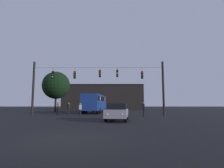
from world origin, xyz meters
name	(u,v)px	position (x,y,z in m)	size (l,w,h in m)	color
ground_plane	(102,112)	(0.00, 24.50, 0.00)	(168.00, 168.00, 0.00)	black
overhead_signal_span	(98,84)	(-0.04, 15.62, 4.11)	(17.23, 0.44, 7.03)	black
city_bus	(95,102)	(-1.12, 23.56, 1.87)	(3.33, 11.16, 3.00)	navy
car_near_right	(117,112)	(2.32, 8.54, 0.80)	(2.29, 4.48, 1.52)	#99999E
pedestrian_crossing_left	(144,108)	(5.46, 13.20, 0.97)	(0.31, 0.40, 1.72)	black
pedestrian_crossing_center	(80,109)	(-2.08, 14.54, 0.90)	(0.25, 0.37, 1.60)	black
pedestrian_crossing_right	(58,107)	(-5.53, 16.77, 1.02)	(0.33, 0.41, 1.78)	black
pedestrian_near_bus	(69,108)	(-3.87, 15.97, 0.93)	(0.33, 0.41, 1.65)	black
corner_building	(103,97)	(-0.87, 44.25, 3.40)	(21.84, 9.02, 6.79)	black
tree_left_silhouette	(56,85)	(-9.13, 27.11, 5.10)	(5.31, 5.31, 7.76)	black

